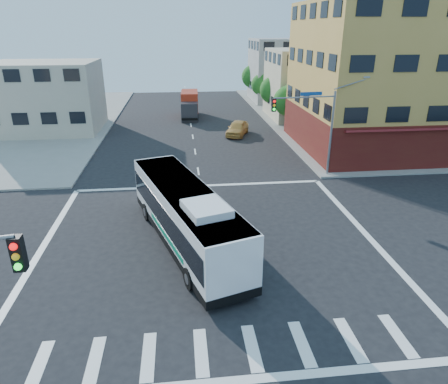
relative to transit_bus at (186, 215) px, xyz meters
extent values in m
plane|color=black|center=(1.32, -0.39, -1.85)|extent=(120.00, 120.00, 0.00)
cube|color=gray|center=(36.32, 34.61, -1.78)|extent=(50.00, 50.00, 0.15)
cube|color=#BD9143|center=(21.32, 18.11, 5.15)|extent=(18.00, 15.00, 14.00)
cube|color=#521A12|center=(21.32, 18.11, 0.15)|extent=(18.09, 15.08, 4.00)
cube|color=maroon|center=(21.32, 11.01, 1.75)|extent=(16.00, 1.60, 0.51)
cube|color=#C5B796|center=(18.32, 33.61, 2.65)|extent=(12.00, 10.00, 9.00)
cube|color=#A5A5A0|center=(18.32, 47.61, 3.15)|extent=(12.00, 10.00, 10.00)
cube|color=#BCB29C|center=(-15.68, 29.61, 2.15)|extent=(12.00, 10.00, 8.00)
cylinder|color=gray|center=(12.12, 10.41, 1.65)|extent=(0.18, 0.18, 7.00)
cylinder|color=gray|center=(9.62, 10.16, 4.75)|extent=(5.01, 0.62, 0.12)
cube|color=black|center=(7.12, 9.91, 4.25)|extent=(0.32, 0.30, 1.00)
sphere|color=#FF0C0C|center=(7.12, 9.74, 4.55)|extent=(0.20, 0.20, 0.20)
sphere|color=yellow|center=(7.12, 9.74, 4.25)|extent=(0.20, 0.20, 0.20)
sphere|color=#19FF33|center=(7.12, 9.74, 3.95)|extent=(0.20, 0.20, 0.20)
cube|color=navy|center=(10.12, 10.21, 5.00)|extent=(1.80, 0.22, 0.28)
cube|color=gray|center=(14.62, 10.66, 6.15)|extent=(0.50, 0.22, 0.14)
cube|color=black|center=(-4.48, -10.69, 4.25)|extent=(0.32, 0.30, 1.00)
sphere|color=#FF0C0C|center=(-4.48, -10.86, 4.55)|extent=(0.20, 0.20, 0.20)
sphere|color=yellow|center=(-4.48, -10.86, 4.25)|extent=(0.20, 0.20, 0.20)
sphere|color=#19FF33|center=(-4.48, -10.86, 3.95)|extent=(0.20, 0.20, 0.20)
cylinder|color=#3B2A15|center=(13.12, 27.61, -0.89)|extent=(0.28, 0.28, 1.92)
sphere|color=#1E5919|center=(13.12, 27.61, 1.51)|extent=(3.60, 3.60, 3.60)
sphere|color=#1E5919|center=(13.52, 27.31, 2.41)|extent=(2.52, 2.52, 2.52)
cylinder|color=#3B2A15|center=(13.12, 35.61, -0.85)|extent=(0.28, 0.28, 1.99)
sphere|color=#1E5919|center=(13.12, 35.61, 1.66)|extent=(3.80, 3.80, 3.80)
sphere|color=#1E5919|center=(13.52, 35.31, 2.61)|extent=(2.66, 2.66, 2.66)
cylinder|color=#3B2A15|center=(13.12, 43.61, -0.91)|extent=(0.28, 0.28, 1.89)
sphere|color=#1E5919|center=(13.12, 43.61, 1.40)|extent=(3.40, 3.40, 3.40)
sphere|color=#1E5919|center=(13.52, 43.31, 2.25)|extent=(2.38, 2.38, 2.38)
cylinder|color=#3B2A15|center=(13.12, 51.61, -0.84)|extent=(0.28, 0.28, 2.03)
sphere|color=#1E5919|center=(13.12, 51.61, 1.78)|extent=(4.00, 4.00, 4.00)
sphere|color=#1E5919|center=(13.52, 51.31, 2.78)|extent=(2.80, 2.80, 2.80)
cube|color=black|center=(-0.01, 0.02, -1.27)|extent=(6.52, 13.00, 0.48)
cube|color=white|center=(-0.01, 0.02, 0.04)|extent=(6.50, 12.97, 3.03)
cube|color=black|center=(-0.01, 0.02, 0.22)|extent=(6.43, 12.62, 1.33)
cube|color=black|center=(-1.95, 6.03, 0.12)|extent=(2.39, 0.83, 1.44)
cube|color=#E5590C|center=(-1.96, 6.06, 1.18)|extent=(1.95, 0.68, 0.30)
cube|color=white|center=(-0.01, 0.02, 1.49)|extent=(6.37, 12.71, 0.13)
cube|color=white|center=(0.97, -3.01, 1.74)|extent=(2.52, 2.81, 0.38)
cube|color=#047F54|center=(-1.15, -0.91, -0.73)|extent=(1.82, 5.57, 0.30)
cube|color=#047F54|center=(1.46, -0.06, -0.73)|extent=(1.82, 5.57, 0.30)
cylinder|color=black|center=(-2.47, 3.51, -1.30)|extent=(0.64, 1.15, 1.11)
cylinder|color=#99999E|center=(-2.61, 3.47, -1.30)|extent=(0.21, 0.54, 0.55)
cylinder|color=black|center=(-0.05, 4.30, -1.30)|extent=(0.64, 1.15, 1.11)
cylinder|color=#99999E|center=(0.09, 4.34, -1.30)|extent=(0.21, 0.54, 0.55)
cylinder|color=black|center=(0.04, -4.25, -1.30)|extent=(0.64, 1.15, 1.11)
cylinder|color=#99999E|center=(-0.10, -4.30, -1.30)|extent=(0.21, 0.54, 0.55)
cylinder|color=black|center=(2.46, -3.47, -1.30)|extent=(0.64, 1.15, 1.11)
cylinder|color=#99999E|center=(2.60, -3.43, -1.30)|extent=(0.21, 0.54, 0.55)
cube|color=#29292E|center=(1.27, 32.90, -0.62)|extent=(2.27, 2.18, 2.46)
cube|color=black|center=(1.23, 32.00, -0.24)|extent=(1.99, 0.16, 0.95)
cube|color=#AB2B15|center=(1.43, 36.49, 0.14)|extent=(2.51, 5.40, 2.84)
cube|color=black|center=(1.38, 35.35, -1.33)|extent=(2.42, 7.66, 0.28)
cylinder|color=black|center=(0.28, 33.13, -1.38)|extent=(0.31, 0.96, 0.95)
cylinder|color=black|center=(2.27, 33.04, -1.38)|extent=(0.31, 0.96, 0.95)
cylinder|color=black|center=(0.40, 35.87, -1.38)|extent=(0.31, 0.96, 0.95)
cylinder|color=black|center=(2.39, 35.78, -1.38)|extent=(0.31, 0.96, 0.95)
cylinder|color=black|center=(0.51, 38.23, -1.38)|extent=(0.31, 0.96, 0.95)
cylinder|color=black|center=(2.50, 38.15, -1.38)|extent=(0.31, 0.96, 0.95)
imported|color=gold|center=(6.52, 24.78, -1.02)|extent=(3.58, 5.23, 1.65)
camera|label=1|loc=(-0.12, -20.28, 9.71)|focal=32.00mm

